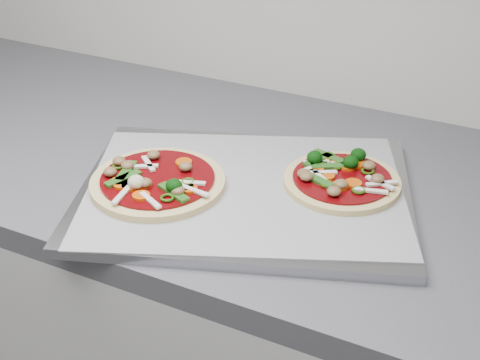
% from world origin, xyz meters
% --- Properties ---
extents(base_cabinet, '(3.60, 0.60, 0.86)m').
position_xyz_m(base_cabinet, '(0.00, 1.30, 0.43)').
color(base_cabinet, silver).
rests_on(base_cabinet, ground).
extents(countertop, '(3.60, 0.60, 0.04)m').
position_xyz_m(countertop, '(0.00, 1.30, 0.88)').
color(countertop, '#595860').
rests_on(countertop, base_cabinet).
extents(baking_tray, '(0.57, 0.49, 0.02)m').
position_xyz_m(baking_tray, '(0.43, 1.22, 0.91)').
color(baking_tray, '#98999E').
rests_on(baking_tray, countertop).
extents(parchment, '(0.55, 0.49, 0.00)m').
position_xyz_m(parchment, '(0.43, 1.22, 0.92)').
color(parchment, '#95959A').
rests_on(parchment, baking_tray).
extents(pizza_left, '(0.27, 0.27, 0.03)m').
position_xyz_m(pizza_left, '(0.31, 1.16, 0.93)').
color(pizza_left, '#F1D485').
rests_on(pizza_left, parchment).
extents(pizza_right, '(0.19, 0.19, 0.03)m').
position_xyz_m(pizza_right, '(0.55, 1.29, 0.93)').
color(pizza_right, '#F1D485').
rests_on(pizza_right, parchment).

